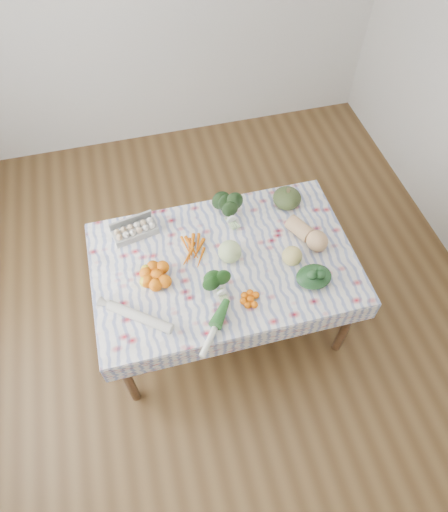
{
  "coord_description": "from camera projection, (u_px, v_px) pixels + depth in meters",
  "views": [
    {
      "loc": [
        -0.41,
        -1.59,
        3.13
      ],
      "look_at": [
        0.0,
        0.0,
        0.82
      ],
      "focal_mm": 32.0,
      "sensor_mm": 36.0,
      "label": 1
    }
  ],
  "objects": [
    {
      "name": "ground",
      "position": [
        224.0,
        318.0,
        3.5
      ],
      "size": [
        4.5,
        4.5,
        0.0
      ],
      "primitive_type": "plane",
      "color": "#53381C",
      "rests_on": "ground"
    },
    {
      "name": "egg_carton",
      "position": [
        135.0,
        232.0,
        2.97
      ],
      "size": [
        0.31,
        0.17,
        0.08
      ],
      "primitive_type": "cube",
      "rotation": [
        0.0,
        0.0,
        0.2
      ],
      "color": "#A8A8A3",
      "rests_on": "tablecloth"
    },
    {
      "name": "cabbage",
      "position": [
        230.0,
        252.0,
        2.84
      ],
      "size": [
        0.15,
        0.15,
        0.15
      ],
      "primitive_type": "sphere",
      "rotation": [
        0.0,
        0.0,
        -0.01
      ],
      "color": "#C1DB8C",
      "rests_on": "tablecloth"
    },
    {
      "name": "grapefruit",
      "position": [
        292.0,
        256.0,
        2.83
      ],
      "size": [
        0.15,
        0.15,
        0.13
      ],
      "primitive_type": "sphere",
      "rotation": [
        0.0,
        0.0,
        0.25
      ],
      "color": "#DDCA6B",
      "rests_on": "tablecloth"
    },
    {
      "name": "butternut_squash",
      "position": [
        308.0,
        233.0,
        2.93
      ],
      "size": [
        0.26,
        0.33,
        0.14
      ],
      "primitive_type": "ellipsoid",
      "rotation": [
        0.0,
        0.0,
        0.48
      ],
      "color": "tan",
      "rests_on": "tablecloth"
    },
    {
      "name": "carrot_bunch",
      "position": [
        195.0,
        250.0,
        2.91
      ],
      "size": [
        0.23,
        0.22,
        0.04
      ],
      "primitive_type": "cube",
      "rotation": [
        0.0,
        0.0,
        -0.16
      ],
      "color": "orange",
      "rests_on": "tablecloth"
    },
    {
      "name": "kale_bunch",
      "position": [
        229.0,
        211.0,
        3.03
      ],
      "size": [
        0.19,
        0.17,
        0.15
      ],
      "primitive_type": "ellipsoid",
      "rotation": [
        0.0,
        0.0,
        0.15
      ],
      "color": "#1A3115",
      "rests_on": "tablecloth"
    },
    {
      "name": "spinach_bag",
      "position": [
        314.0,
        277.0,
        2.76
      ],
      "size": [
        0.27,
        0.24,
        0.1
      ],
      "primitive_type": "ellipsoid",
      "rotation": [
        0.0,
        0.0,
        -0.37
      ],
      "color": "#163618",
      "rests_on": "tablecloth"
    },
    {
      "name": "orange_cluster",
      "position": [
        157.0,
        275.0,
        2.77
      ],
      "size": [
        0.28,
        0.28,
        0.09
      ],
      "primitive_type": "cube",
      "rotation": [
        0.0,
        0.0,
        -0.04
      ],
      "color": "orange",
      "rests_on": "tablecloth"
    },
    {
      "name": "tablecloth",
      "position": [
        224.0,
        262.0,
        2.89
      ],
      "size": [
        1.66,
        1.06,
        0.01
      ],
      "primitive_type": "cube",
      "color": "white",
      "rests_on": "dining_table"
    },
    {
      "name": "leek",
      "position": [
        214.0,
        329.0,
        2.59
      ],
      "size": [
        0.25,
        0.31,
        0.04
      ],
      "primitive_type": "cylinder",
      "rotation": [
        1.57,
        0.0,
        -0.64
      ],
      "color": "white",
      "rests_on": "tablecloth"
    },
    {
      "name": "mandarin_cluster",
      "position": [
        251.0,
        299.0,
        2.7
      ],
      "size": [
        0.2,
        0.2,
        0.05
      ],
      "primitive_type": "cube",
      "rotation": [
        0.0,
        0.0,
        -0.43
      ],
      "color": "orange",
      "rests_on": "tablecloth"
    },
    {
      "name": "daikon",
      "position": [
        140.0,
        317.0,
        2.62
      ],
      "size": [
        0.38,
        0.31,
        0.06
      ],
      "primitive_type": "cylinder",
      "rotation": [
        1.57,
        0.0,
        0.92
      ],
      "color": "beige",
      "rests_on": "tablecloth"
    },
    {
      "name": "broccoli",
      "position": [
        219.0,
        285.0,
        2.72
      ],
      "size": [
        0.16,
        0.16,
        0.11
      ],
      "primitive_type": "ellipsoid",
      "rotation": [
        0.0,
        0.0,
        0.13
      ],
      "color": "#1C4917",
      "rests_on": "tablecloth"
    },
    {
      "name": "kabocha_squash",
      "position": [
        287.0,
        198.0,
        3.11
      ],
      "size": [
        0.21,
        0.21,
        0.13
      ],
      "primitive_type": "ellipsoid",
      "rotation": [
        0.0,
        0.0,
        -0.09
      ],
      "color": "#3A4922",
      "rests_on": "tablecloth"
    },
    {
      "name": "dining_table",
      "position": [
        224.0,
        269.0,
        2.95
      ],
      "size": [
        1.6,
        1.0,
        0.75
      ],
      "color": "brown",
      "rests_on": "ground"
    }
  ]
}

